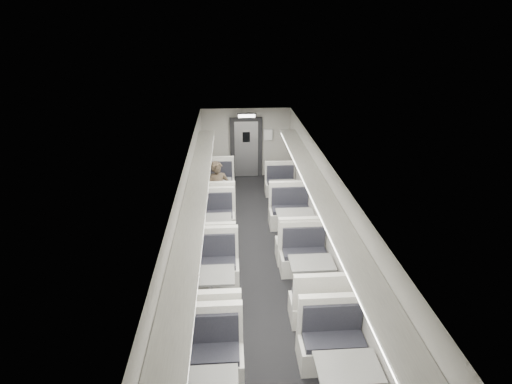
{
  "coord_description": "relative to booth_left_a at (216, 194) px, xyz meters",
  "views": [
    {
      "loc": [
        -0.55,
        -7.23,
        5.19
      ],
      "look_at": [
        0.06,
        1.86,
        1.18
      ],
      "focal_mm": 28.0,
      "sensor_mm": 36.0,
      "label": 1
    }
  ],
  "objects": [
    {
      "name": "window_d",
      "position": [
        -0.49,
        -6.78,
        0.95
      ],
      "size": [
        0.02,
        1.18,
        0.84
      ],
      "primitive_type": "cube",
      "color": "black",
      "rests_on": "room"
    },
    {
      "name": "booth_left_b",
      "position": [
        0.0,
        -2.23,
        -0.02
      ],
      "size": [
        1.04,
        2.12,
        1.13
      ],
      "color": "white",
      "rests_on": "room"
    },
    {
      "name": "luggage_rack_right",
      "position": [
        2.24,
        -3.88,
        1.52
      ],
      "size": [
        0.46,
        10.4,
        0.09
      ],
      "color": "white",
      "rests_on": "room"
    },
    {
      "name": "booth_left_c",
      "position": [
        0.0,
        -4.6,
        0.01
      ],
      "size": [
        1.13,
        2.29,
        1.22
      ],
      "color": "white",
      "rests_on": "room"
    },
    {
      "name": "booth_right_c",
      "position": [
        2.0,
        -4.24,
        -0.02
      ],
      "size": [
        1.05,
        2.14,
        1.14
      ],
      "color": "white",
      "rests_on": "room"
    },
    {
      "name": "vestibule_door",
      "position": [
        1.0,
        2.36,
        0.64
      ],
      "size": [
        1.1,
        0.13,
        2.1
      ],
      "color": "black",
      "rests_on": "room"
    },
    {
      "name": "exit_sign",
      "position": [
        1.0,
        1.87,
        1.88
      ],
      "size": [
        0.62,
        0.12,
        0.16
      ],
      "color": "black",
      "rests_on": "room"
    },
    {
      "name": "wall_notice",
      "position": [
        1.75,
        2.34,
        1.1
      ],
      "size": [
        0.32,
        0.02,
        0.4
      ],
      "primitive_type": "cube",
      "color": "white",
      "rests_on": "room"
    },
    {
      "name": "booth_left_a",
      "position": [
        0.0,
        0.0,
        0.0
      ],
      "size": [
        1.1,
        2.24,
        1.2
      ],
      "color": "white",
      "rests_on": "room"
    },
    {
      "name": "window_b",
      "position": [
        -0.49,
        -2.38,
        0.95
      ],
      "size": [
        0.02,
        1.18,
        0.84
      ],
      "primitive_type": "cube",
      "color": "black",
      "rests_on": "room"
    },
    {
      "name": "room",
      "position": [
        1.0,
        -3.58,
        0.8
      ],
      "size": [
        3.24,
        12.24,
        2.64
      ],
      "color": "black",
      "rests_on": "ground"
    },
    {
      "name": "booth_right_a",
      "position": [
        2.0,
        0.04,
        -0.05
      ],
      "size": [
        0.96,
        1.94,
        1.04
      ],
      "color": "white",
      "rests_on": "room"
    },
    {
      "name": "luggage_rack_left",
      "position": [
        -0.24,
        -3.88,
        1.52
      ],
      "size": [
        0.46,
        10.4,
        0.09
      ],
      "color": "white",
      "rests_on": "room"
    },
    {
      "name": "window_a",
      "position": [
        -0.49,
        -0.18,
        0.95
      ],
      "size": [
        0.02,
        1.18,
        0.84
      ],
      "primitive_type": "cube",
      "color": "black",
      "rests_on": "room"
    },
    {
      "name": "window_c",
      "position": [
        -0.49,
        -4.58,
        0.95
      ],
      "size": [
        0.02,
        1.18,
        0.84
      ],
      "primitive_type": "cube",
      "color": "black",
      "rests_on": "room"
    },
    {
      "name": "booth_right_b",
      "position": [
        2.0,
        -2.18,
        0.0
      ],
      "size": [
        1.1,
        2.24,
        1.2
      ],
      "color": "white",
      "rests_on": "room"
    },
    {
      "name": "passenger",
      "position": [
        0.09,
        -0.89,
        0.45
      ],
      "size": [
        0.7,
        0.53,
        1.7
      ],
      "primitive_type": "imported",
      "rotation": [
        0.0,
        0.0,
        0.22
      ],
      "color": "black",
      "rests_on": "room"
    }
  ]
}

